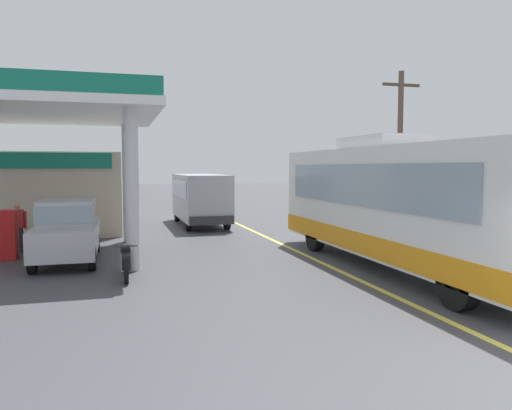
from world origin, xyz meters
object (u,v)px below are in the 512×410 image
(pedestrian_by_shop, at_px, (72,216))
(motorcycle_parked_forecourt, at_px, (126,261))
(minibus_opposing_lane, at_px, (200,195))
(coach_bus_main, at_px, (399,206))
(pedestrian_near_pump, at_px, (18,224))
(car_at_pump, at_px, (67,227))

(pedestrian_by_shop, bearing_deg, motorcycle_parked_forecourt, -75.87)
(minibus_opposing_lane, bearing_deg, coach_bus_main, -72.98)
(motorcycle_parked_forecourt, xyz_separation_m, pedestrian_near_pump, (-3.31, 4.83, 0.49))
(coach_bus_main, relative_size, motorcycle_parked_forecourt, 6.13)
(car_at_pump, relative_size, motorcycle_parked_forecourt, 2.33)
(car_at_pump, height_order, minibus_opposing_lane, minibus_opposing_lane)
(motorcycle_parked_forecourt, bearing_deg, coach_bus_main, -6.14)
(motorcycle_parked_forecourt, distance_m, pedestrian_near_pump, 5.88)
(coach_bus_main, bearing_deg, pedestrian_by_shop, 138.11)
(car_at_pump, bearing_deg, minibus_opposing_lane, 56.81)
(coach_bus_main, xyz_separation_m, pedestrian_near_pump, (-10.59, 5.62, -0.79))
(motorcycle_parked_forecourt, relative_size, pedestrian_by_shop, 1.08)
(pedestrian_near_pump, distance_m, pedestrian_by_shop, 2.96)
(coach_bus_main, distance_m, motorcycle_parked_forecourt, 7.43)
(car_at_pump, distance_m, pedestrian_by_shop, 4.63)
(car_at_pump, bearing_deg, motorcycle_parked_forecourt, -60.16)
(pedestrian_by_shop, bearing_deg, minibus_opposing_lane, 32.11)
(car_at_pump, xyz_separation_m, motorcycle_parked_forecourt, (1.61, -2.80, -0.57))
(pedestrian_near_pump, bearing_deg, pedestrian_by_shop, 60.91)
(pedestrian_near_pump, xyz_separation_m, pedestrian_by_shop, (1.44, 2.59, 0.00))
(minibus_opposing_lane, relative_size, motorcycle_parked_forecourt, 3.41)
(minibus_opposing_lane, height_order, pedestrian_near_pump, minibus_opposing_lane)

